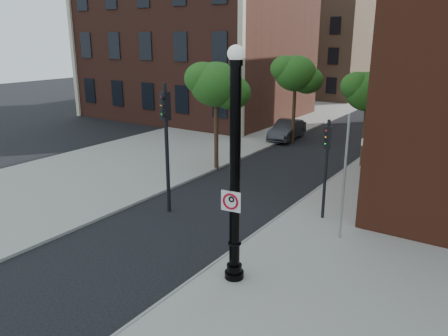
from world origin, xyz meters
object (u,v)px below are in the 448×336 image
Objects in this scene: no_parking_sign at (231,201)px; parked_car at (287,130)px; traffic_signal_left at (166,127)px; traffic_signal_right at (327,154)px; lamppost at (235,181)px.

no_parking_sign reaches higher than parked_car.
traffic_signal_left is 1.31× the size of traffic_signal_right.
no_parking_sign is 6.38m from traffic_signal_left.
traffic_signal_left is (1.84, -15.34, 2.96)m from parked_car.
lamppost is 0.60m from no_parking_sign.
no_parking_sign is at bearing -112.52° from traffic_signal_right.
traffic_signal_left reaches higher than parked_car.
traffic_signal_right is (0.51, 5.91, -0.43)m from lamppost.
parked_car is 14.93m from traffic_signal_right.
parked_car is (-7.19, 18.52, -2.53)m from lamppost.
traffic_signal_right reaches higher than parked_car.
lamppost reaches higher than parked_car.
traffic_signal_left is at bearing 149.25° from lamppost.
lamppost is 6.24m from traffic_signal_left.
traffic_signal_left is at bearing -172.54° from traffic_signal_right.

